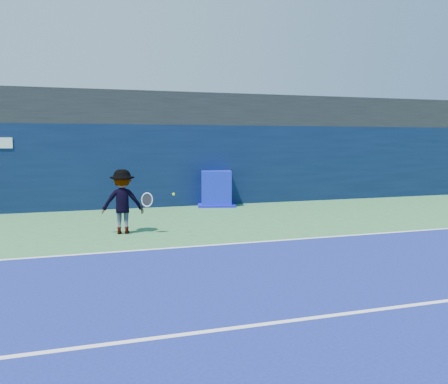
% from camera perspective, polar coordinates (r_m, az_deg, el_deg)
% --- Properties ---
extents(ground, '(80.00, 80.00, 0.00)m').
position_cam_1_polar(ground, '(8.91, 4.88, -9.89)').
color(ground, '#33713F').
rests_on(ground, ground).
extents(baseline, '(24.00, 0.10, 0.01)m').
position_cam_1_polar(baseline, '(11.64, -1.08, -6.07)').
color(baseline, white).
rests_on(baseline, ground).
extents(service_line, '(24.00, 0.10, 0.01)m').
position_cam_1_polar(service_line, '(7.21, 11.46, -13.77)').
color(service_line, white).
rests_on(service_line, ground).
extents(stadium_band, '(36.00, 3.00, 1.20)m').
position_cam_1_polar(stadium_band, '(19.69, -8.75, 9.25)').
color(stadium_band, black).
rests_on(stadium_band, back_wall_assembly).
extents(back_wall_assembly, '(36.00, 1.03, 3.00)m').
position_cam_1_polar(back_wall_assembly, '(18.69, -8.12, 3.00)').
color(back_wall_assembly, '#091736').
rests_on(back_wall_assembly, ground).
extents(equipment_cart, '(1.67, 1.67, 1.31)m').
position_cam_1_polar(equipment_cart, '(18.62, -0.92, 0.26)').
color(equipment_cart, '#0C19B5').
rests_on(equipment_cart, ground).
extents(tennis_player, '(1.33, 0.81, 1.68)m').
position_cam_1_polar(tennis_player, '(13.26, -11.51, -1.08)').
color(tennis_player, white).
rests_on(tennis_player, ground).
extents(tennis_ball, '(0.07, 0.07, 0.07)m').
position_cam_1_polar(tennis_ball, '(13.02, -5.78, -0.25)').
color(tennis_ball, '#B1CF17').
rests_on(tennis_ball, ground).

